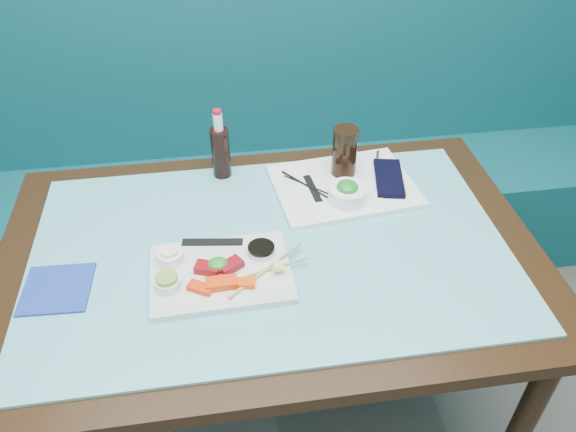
{
  "coord_description": "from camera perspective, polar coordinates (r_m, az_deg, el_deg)",
  "views": [
    {
      "loc": [
        -0.11,
        0.39,
        1.75
      ],
      "look_at": [
        0.06,
        1.52,
        0.8
      ],
      "focal_mm": 35.0,
      "sensor_mm": 36.0,
      "label": 1
    }
  ],
  "objects": [
    {
      "name": "wasabi_fill",
      "position": [
        1.34,
        -12.24,
        -6.15
      ],
      "size": [
        0.06,
        0.06,
        0.01
      ],
      "primitive_type": "cylinder",
      "rotation": [
        0.0,
        0.0,
        0.16
      ],
      "color": "#78A535",
      "rests_on": "ramekin_wasabi"
    },
    {
      "name": "cola_bottle_cap",
      "position": [
        1.6,
        -7.22,
        10.45
      ],
      "size": [
        0.03,
        0.03,
        0.01
      ],
      "primitive_type": "cylinder",
      "rotation": [
        0.0,
        0.0,
        0.35
      ],
      "color": "#BA0B28",
      "rests_on": "cola_bottle_neck"
    },
    {
      "name": "seaweed_bowl",
      "position": [
        1.58,
        6.0,
        2.25
      ],
      "size": [
        0.13,
        0.13,
        0.04
      ],
      "primitive_type": "cylinder",
      "rotation": [
        0.0,
        0.0,
        0.21
      ],
      "color": "white",
      "rests_on": "serving_tray"
    },
    {
      "name": "seaweed_garnish",
      "position": [
        1.37,
        -7.13,
        -4.88
      ],
      "size": [
        0.06,
        0.06,
        0.03
      ],
      "primitive_type": "ellipsoid",
      "rotation": [
        0.0,
        0.0,
        -0.35
      ],
      "color": "#237E1D",
      "rests_on": "sashimi_plate"
    },
    {
      "name": "cola_glass",
      "position": [
        1.65,
        5.78,
        6.51
      ],
      "size": [
        0.08,
        0.08,
        0.15
      ],
      "primitive_type": "cylinder",
      "rotation": [
        0.0,
        0.0,
        -0.13
      ],
      "color": "black",
      "rests_on": "serving_tray"
    },
    {
      "name": "glass_top",
      "position": [
        1.46,
        -1.8,
        -3.27
      ],
      "size": [
        1.22,
        0.76,
        0.01
      ],
      "primitive_type": "cube",
      "color": "#60B6C0",
      "rests_on": "dining_table"
    },
    {
      "name": "navy_pouch",
      "position": [
        1.68,
        10.21,
        3.82
      ],
      "size": [
        0.11,
        0.19,
        0.01
      ],
      "primitive_type": "cube",
      "rotation": [
        0.0,
        0.0,
        -0.2
      ],
      "color": "black",
      "rests_on": "serving_tray"
    },
    {
      "name": "salmon_mid",
      "position": [
        1.33,
        -6.76,
        -6.8
      ],
      "size": [
        0.08,
        0.04,
        0.02
      ],
      "primitive_type": "cube",
      "rotation": [
        0.0,
        0.0,
        0.02
      ],
      "color": "red",
      "rests_on": "sashimi_plate"
    },
    {
      "name": "tray_sleeve",
      "position": [
        1.62,
        2.51,
        2.82
      ],
      "size": [
        0.04,
        0.13,
        0.0
      ],
      "primitive_type": "cube",
      "rotation": [
        0.0,
        0.0,
        0.11
      ],
      "color": "black",
      "rests_on": "serving_tray"
    },
    {
      "name": "booth_bench",
      "position": [
        2.35,
        -4.17,
        3.78
      ],
      "size": [
        3.0,
        0.56,
        1.17
      ],
      "color": "#0D4F57",
      "rests_on": "ground"
    },
    {
      "name": "blue_napkin",
      "position": [
        1.45,
        -22.41,
        -6.85
      ],
      "size": [
        0.17,
        0.17,
        0.01
      ],
      "primitive_type": "cube",
      "rotation": [
        0.0,
        0.0,
        -0.05
      ],
      "color": "navy",
      "rests_on": "glass_top"
    },
    {
      "name": "ginger_fill",
      "position": [
        1.4,
        -11.98,
        -3.52
      ],
      "size": [
        0.06,
        0.06,
        0.01
      ],
      "primitive_type": "cylinder",
      "rotation": [
        0.0,
        0.0,
        -0.4
      ],
      "color": "#FFE7D1",
      "rests_on": "ramekin_ginger"
    },
    {
      "name": "tuna_left",
      "position": [
        1.37,
        -8.15,
        -5.25
      ],
      "size": [
        0.07,
        0.05,
        0.02
      ],
      "primitive_type": "cube",
      "rotation": [
        0.0,
        0.0,
        -0.34
      ],
      "color": "maroon",
      "rests_on": "sashimi_plate"
    },
    {
      "name": "tuna_right",
      "position": [
        1.37,
        -5.85,
        -5.04
      ],
      "size": [
        0.07,
        0.06,
        0.02
      ],
      "primitive_type": "cube",
      "rotation": [
        0.0,
        0.0,
        0.57
      ],
      "color": "maroon",
      "rests_on": "sashimi_plate"
    },
    {
      "name": "wooden_chopstick_a",
      "position": [
        1.36,
        -2.21,
        -5.43
      ],
      "size": [
        0.2,
        0.17,
        0.01
      ],
      "primitive_type": "cylinder",
      "rotation": [
        1.57,
        0.0,
        -0.88
      ],
      "color": "tan",
      "rests_on": "sashimi_plate"
    },
    {
      "name": "soy_fill",
      "position": [
        1.4,
        -2.74,
        -3.22
      ],
      "size": [
        0.08,
        0.08,
        0.01
      ],
      "primitive_type": "cylinder",
      "rotation": [
        0.0,
        0.0,
        -0.14
      ],
      "color": "black",
      "rests_on": "soy_dish"
    },
    {
      "name": "ramekin_ginger",
      "position": [
        1.41,
        -11.88,
        -4.05
      ],
      "size": [
        0.08,
        0.08,
        0.03
      ],
      "primitive_type": "cylinder",
      "rotation": [
        0.0,
        0.0,
        -0.35
      ],
      "color": "white",
      "rests_on": "sashimi_plate"
    },
    {
      "name": "chopstick_sleeve",
      "position": [
        1.45,
        -7.68,
        -2.64
      ],
      "size": [
        0.16,
        0.05,
        0.0
      ],
      "primitive_type": "cube",
      "rotation": [
        0.0,
        0.0,
        -0.14
      ],
      "color": "black",
      "rests_on": "sashimi_plate"
    },
    {
      "name": "cola_bottle_body",
      "position": [
        1.67,
        -6.85,
        6.4
      ],
      "size": [
        0.07,
        0.07,
        0.16
      ],
      "primitive_type": "cylinder",
      "rotation": [
        0.0,
        0.0,
        0.22
      ],
      "color": "black",
      "rests_on": "glass_top"
    },
    {
      "name": "black_chopstick_b",
      "position": [
        1.62,
        2.65,
        2.86
      ],
      "size": [
        0.16,
        0.15,
        0.01
      ],
      "primitive_type": "cylinder",
      "rotation": [
        1.57,
        0.0,
        0.81
      ],
      "color": "black",
      "rests_on": "serving_tray"
    },
    {
      "name": "lemon_wedge",
      "position": [
        1.35,
        -0.66,
        -5.28
      ],
      "size": [
        0.05,
        0.05,
        0.04
      ],
      "primitive_type": "cone",
      "rotation": [
        1.57,
        0.0,
        0.96
      ],
      "color": "#FFFC78",
      "rests_on": "sashimi_plate"
    },
    {
      "name": "salmon_right",
      "position": [
        1.33,
        -4.59,
        -6.81
      ],
      "size": [
        0.06,
        0.04,
        0.01
      ],
      "primitive_type": "cube",
      "rotation": [
        0.0,
        0.0,
        -0.17
      ],
      "color": "#E84609",
      "rests_on": "sashimi_plate"
    },
    {
      "name": "serving_tray",
      "position": [
        1.65,
        5.68,
        3.05
      ],
      "size": [
        0.43,
        0.34,
        0.01
      ],
      "primitive_type": "cube",
      "rotation": [
        0.0,
        0.0,
        0.11
      ],
      "color": "white",
      "rests_on": "glass_top"
    },
    {
      "name": "black_chopstick_a",
      "position": [
        1.62,
        2.37,
        2.84
      ],
      "size": [
        0.15,
        0.19,
        0.01
      ],
      "primitive_type": "cylinder",
      "rotation": [
        1.57,
        0.0,
        0.64
      ],
      "color": "black",
      "rests_on": "serving_tray"
    },
    {
      "name": "seaweed_salad",
      "position": [
        1.56,
        6.06,
        2.96
      ],
      "size": [
        0.08,
        0.08,
        0.03
      ],
      "primitive_type": "ellipsoid",
      "rotation": [
        0.0,
        0.0,
        0.34
      ],
      "color": "#1C7D1F",
      "rests_on": "seaweed_bowl"
    },
    {
      "name": "salmon_left",
      "position": [
        1.33,
        -8.9,
        -7.21
      ],
      "size": [
        0.07,
        0.05,
        0.01
      ],
      "primitive_type": "cube",
      "rotation": [
        0.0,
        0.0,
        -0.52
      ],
      "color": "red",
      "rests_on": "sashimi_plate"
    },
    {
      "name": "soy_dish",
      "position": [
        1.41,
        -2.73,
        -3.52
      ],
      "size": [
        0.07,
        0.07,
        0.01
      ],
      "primitive_type": "cylinder",
      "rotation": [
        0.0,
        0.0,
        0.02
      ],
      "color": "silver",
      "rests_on": "sashimi_plate"
    },
    {
      "name": "cola_bottle_neck",
      "position": [
        1.62,
        -7.13,
        9.48
      ],
      "size": [
        0.03,
        0.03,
        0.05
      ],
      "primitive_type": "cylinder",
      "rotation": [
        0.0,
        0.0,
        -0.35
      ],
      "color": "white",
      "rests_on": "cola_bottle_body"
    },
    {
      "name": "wooden_chopstick_b",
      "position": [
        1.37,
        -1.79,
        -5.41
      ],
      "size": [
        0.19,
        0.06,
        0.01
      ],
      "primitive_type": "cylinder",
      "rotation": [
        1.57,
        0.0,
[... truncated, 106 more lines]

